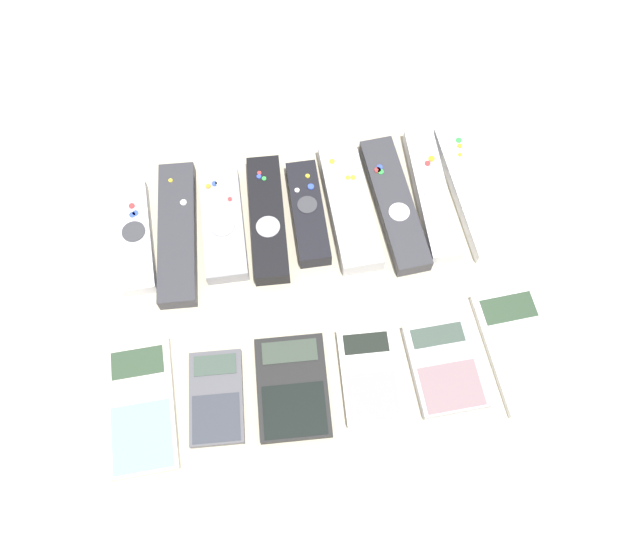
# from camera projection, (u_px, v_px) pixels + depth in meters

# --- Properties ---
(ground_plane) EXTENTS (3.00, 3.00, 0.00)m
(ground_plane) POSITION_uv_depth(u_px,v_px,m) (323.00, 303.00, 0.81)
(ground_plane) COLOR #B2A88E
(remote_0) EXTENTS (0.05, 0.16, 0.02)m
(remote_0) POSITION_uv_depth(u_px,v_px,m) (136.00, 237.00, 0.83)
(remote_0) COLOR silver
(remote_0) RESTS_ON ground_plane
(remote_1) EXTENTS (0.06, 0.21, 0.02)m
(remote_1) POSITION_uv_depth(u_px,v_px,m) (177.00, 233.00, 0.84)
(remote_1) COLOR #333338
(remote_1) RESTS_ON ground_plane
(remote_2) EXTENTS (0.06, 0.16, 0.02)m
(remote_2) POSITION_uv_depth(u_px,v_px,m) (223.00, 225.00, 0.84)
(remote_2) COLOR gray
(remote_2) RESTS_ON ground_plane
(remote_3) EXTENTS (0.06, 0.19, 0.03)m
(remote_3) POSITION_uv_depth(u_px,v_px,m) (268.00, 219.00, 0.84)
(remote_3) COLOR black
(remote_3) RESTS_ON ground_plane
(remote_4) EXTENTS (0.04, 0.15, 0.03)m
(remote_4) POSITION_uv_depth(u_px,v_px,m) (307.00, 213.00, 0.85)
(remote_4) COLOR black
(remote_4) RESTS_ON ground_plane
(remote_5) EXTENTS (0.06, 0.19, 0.03)m
(remote_5) POSITION_uv_depth(u_px,v_px,m) (350.00, 207.00, 0.85)
(remote_5) COLOR #B7B7BC
(remote_5) RESTS_ON ground_plane
(remote_6) EXTENTS (0.06, 0.21, 0.02)m
(remote_6) POSITION_uv_depth(u_px,v_px,m) (394.00, 204.00, 0.86)
(remote_6) COLOR #333338
(remote_6) RESTS_ON ground_plane
(remote_7) EXTENTS (0.05, 0.21, 0.02)m
(remote_7) POSITION_uv_depth(u_px,v_px,m) (431.00, 194.00, 0.86)
(remote_7) COLOR silver
(remote_7) RESTS_ON ground_plane
(remote_8) EXTENTS (0.06, 0.21, 0.02)m
(remote_8) POSITION_uv_depth(u_px,v_px,m) (471.00, 191.00, 0.86)
(remote_8) COLOR white
(remote_8) RESTS_ON ground_plane
(calculator_0) EXTENTS (0.08, 0.16, 0.01)m
(calculator_0) POSITION_uv_depth(u_px,v_px,m) (141.00, 407.00, 0.74)
(calculator_0) COLOR beige
(calculator_0) RESTS_ON ground_plane
(calculator_1) EXTENTS (0.07, 0.12, 0.01)m
(calculator_1) POSITION_uv_depth(u_px,v_px,m) (216.00, 397.00, 0.75)
(calculator_1) COLOR #4C4C51
(calculator_1) RESTS_ON ground_plane
(calculator_2) EXTENTS (0.09, 0.13, 0.01)m
(calculator_2) POSITION_uv_depth(u_px,v_px,m) (293.00, 387.00, 0.76)
(calculator_2) COLOR black
(calculator_2) RESTS_ON ground_plane
(calculator_3) EXTENTS (0.08, 0.12, 0.02)m
(calculator_3) POSITION_uv_depth(u_px,v_px,m) (370.00, 376.00, 0.76)
(calculator_3) COLOR silver
(calculator_3) RESTS_ON ground_plane
(calculator_4) EXTENTS (0.08, 0.12, 0.02)m
(calculator_4) POSITION_uv_depth(u_px,v_px,m) (445.00, 367.00, 0.76)
(calculator_4) COLOR #B2B2B7
(calculator_4) RESTS_ON ground_plane
(calculator_5) EXTENTS (0.09, 0.16, 0.01)m
(calculator_5) POSITION_uv_depth(u_px,v_px,m) (522.00, 349.00, 0.78)
(calculator_5) COLOR silver
(calculator_5) RESTS_ON ground_plane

